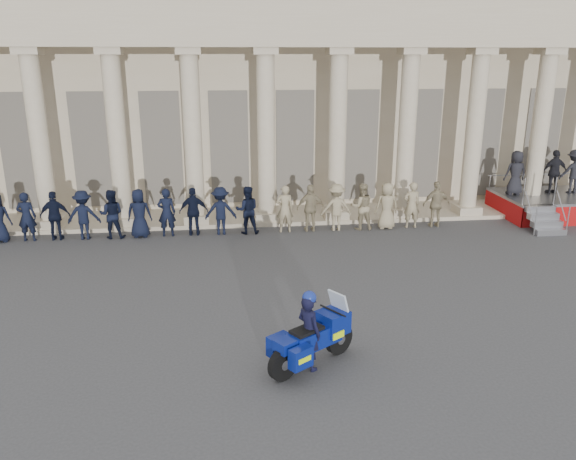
{
  "coord_description": "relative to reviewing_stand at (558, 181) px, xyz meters",
  "views": [
    {
      "loc": [
        -0.26,
        -12.14,
        6.03
      ],
      "look_at": [
        1.39,
        1.96,
        1.6
      ],
      "focal_mm": 35.0,
      "sensor_mm": 36.0,
      "label": 1
    }
  ],
  "objects": [
    {
      "name": "ground",
      "position": [
        -12.62,
        -7.83,
        -1.38
      ],
      "size": [
        90.0,
        90.0,
        0.0
      ],
      "primitive_type": "plane",
      "color": "#38383A",
      "rests_on": "ground"
    },
    {
      "name": "reviewing_stand",
      "position": [
        0.0,
        0.0,
        0.0
      ],
      "size": [
        4.16,
        4.01,
        2.55
      ],
      "color": "gray",
      "rests_on": "ground"
    },
    {
      "name": "officer_rank",
      "position": [
        -15.79,
        -0.96,
        -0.53
      ],
      "size": [
        21.68,
        0.64,
        1.69
      ],
      "color": "black",
      "rests_on": "ground"
    },
    {
      "name": "building",
      "position": [
        -12.62,
        6.91,
        3.14
      ],
      "size": [
        40.0,
        12.5,
        9.0
      ],
      "color": "tan",
      "rests_on": "ground"
    },
    {
      "name": "rider",
      "position": [
        -11.31,
        -10.09,
        -0.54
      ],
      "size": [
        0.64,
        0.69,
        1.67
      ],
      "rotation": [
        0.0,
        0.0,
        2.17
      ],
      "color": "black",
      "rests_on": "ground"
    },
    {
      "name": "motorcycle",
      "position": [
        -11.21,
        -10.02,
        -0.76
      ],
      "size": [
        1.91,
        1.54,
        1.43
      ],
      "rotation": [
        0.0,
        0.0,
        0.6
      ],
      "color": "black",
      "rests_on": "ground"
    }
  ]
}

